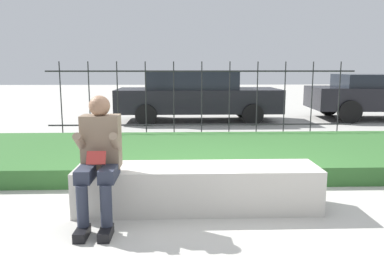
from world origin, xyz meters
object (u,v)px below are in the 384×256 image
(person_seated_reader, at_px, (99,154))
(car_parked_center, at_px, (196,95))
(stone_bench, at_px, (198,190))
(car_parked_right, at_px, (383,95))

(person_seated_reader, xyz_separation_m, car_parked_center, (1.30, 7.25, 0.05))
(person_seated_reader, height_order, car_parked_center, car_parked_center)
(stone_bench, relative_size, car_parked_center, 0.57)
(person_seated_reader, height_order, car_parked_right, car_parked_right)
(stone_bench, distance_m, car_parked_center, 6.95)
(stone_bench, height_order, car_parked_right, car_parked_right)
(car_parked_center, height_order, car_parked_right, car_parked_center)
(stone_bench, relative_size, person_seated_reader, 2.07)
(person_seated_reader, distance_m, car_parked_center, 7.37)
(stone_bench, relative_size, car_parked_right, 0.60)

